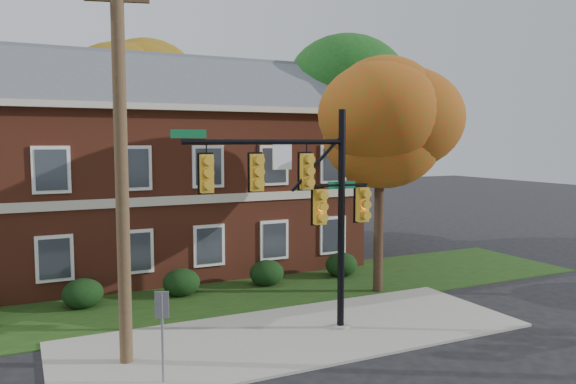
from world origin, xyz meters
name	(u,v)px	position (x,y,z in m)	size (l,w,h in m)	color
ground	(313,346)	(0.00, 0.00, 0.00)	(120.00, 120.00, 0.00)	black
sidewalk	(297,334)	(0.00, 1.00, 0.04)	(14.00, 5.00, 0.08)	gray
grass_strip	(238,294)	(0.00, 6.00, 0.02)	(30.00, 6.00, 0.04)	#193811
apartment_building	(149,160)	(-2.00, 11.95, 4.99)	(18.80, 8.80, 9.74)	brown
hedge_left	(83,294)	(-5.50, 6.70, 0.53)	(1.40, 1.26, 1.05)	black
hedge_center	(181,283)	(-2.00, 6.70, 0.53)	(1.40, 1.26, 1.05)	black
hedge_right	(267,273)	(1.50, 6.70, 0.53)	(1.40, 1.26, 1.05)	black
hedge_far_right	(341,265)	(5.00, 6.70, 0.53)	(1.40, 1.26, 1.05)	black
tree_near_right	(387,118)	(5.22, 3.87, 6.67)	(4.50, 4.25, 8.58)	black
tree_right_rear	(352,99)	(9.31, 12.81, 8.12)	(6.30, 5.95, 10.62)	black
tree_far_rear	(142,89)	(-0.66, 19.79, 8.84)	(6.84, 6.46, 11.52)	black
traffic_signal	(305,196)	(0.20, 0.93, 4.20)	(6.05, 0.69, 6.76)	gray
utility_pole	(121,169)	(-5.02, 0.97, 5.11)	(1.54, 0.53, 10.07)	#4C3623
sign_post	(162,322)	(-4.45, -0.70, 1.55)	(0.32, 0.17, 2.29)	slate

